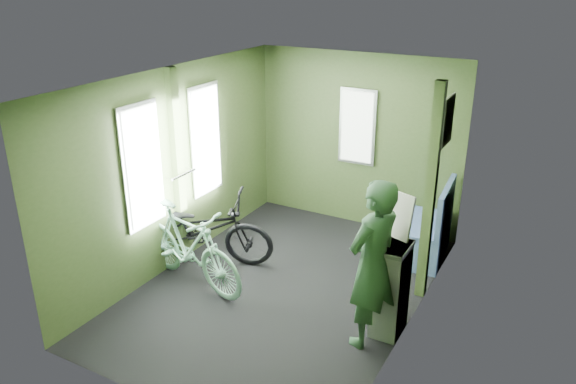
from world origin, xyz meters
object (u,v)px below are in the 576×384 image
at_px(bicycle_mint, 192,284).
at_px(waste_box, 390,289).
at_px(passenger, 373,264).
at_px(bench_seat, 426,235).
at_px(bicycle_black, 203,262).

bearing_deg(bicycle_mint, waste_box, -71.81).
distance_m(passenger, bench_seat, 1.95).
bearing_deg(passenger, bicycle_black, -80.77).
height_order(bicycle_black, bicycle_mint, bicycle_black).
distance_m(bicycle_mint, bench_seat, 2.82).
xyz_separation_m(waste_box, bench_seat, (-0.11, 1.65, -0.18)).
relative_size(bicycle_mint, waste_box, 1.70).
xyz_separation_m(bicycle_mint, passenger, (2.08, 0.00, 0.81)).
bearing_deg(bench_seat, bicycle_mint, -142.34).
bearing_deg(bench_seat, passenger, -94.29).
bearing_deg(bench_seat, waste_box, -90.48).
bearing_deg(waste_box, bicycle_mint, -174.04).
xyz_separation_m(passenger, bench_seat, (-0.00, 1.87, -0.53)).
height_order(bicycle_black, passenger, passenger).
distance_m(bicycle_black, bench_seat, 2.68).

